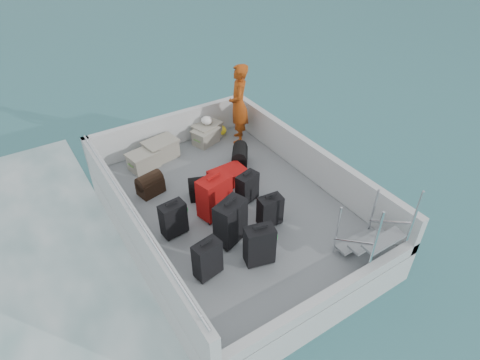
% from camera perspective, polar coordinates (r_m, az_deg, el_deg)
% --- Properties ---
extents(ground, '(160.00, 160.00, 0.00)m').
position_cam_1_polar(ground, '(7.48, -1.19, -7.15)').
color(ground, '#174E51').
rests_on(ground, ground).
extents(ferry_hull, '(3.60, 5.00, 0.60)m').
position_cam_1_polar(ferry_hull, '(7.28, -1.22, -5.44)').
color(ferry_hull, silver).
rests_on(ferry_hull, ground).
extents(deck, '(3.30, 4.70, 0.02)m').
position_cam_1_polar(deck, '(7.07, -1.25, -3.58)').
color(deck, gray).
rests_on(deck, ferry_hull).
extents(deck_fittings, '(3.60, 5.00, 0.90)m').
position_cam_1_polar(deck_fittings, '(6.77, 2.63, -1.57)').
color(deck_fittings, '#B8BCBD').
rests_on(deck_fittings, deck).
extents(suitcase_0, '(0.42, 0.29, 0.61)m').
position_cam_1_polar(suitcase_0, '(5.75, -4.65, -11.22)').
color(suitcase_0, black).
rests_on(suitcase_0, deck).
extents(suitcase_1, '(0.42, 0.26, 0.60)m').
position_cam_1_polar(suitcase_1, '(6.41, -9.44, -5.56)').
color(suitcase_1, black).
rests_on(suitcase_1, deck).
extents(suitcase_3, '(0.48, 0.35, 0.66)m').
position_cam_1_polar(suitcase_3, '(5.89, 2.78, -9.31)').
color(suitcase_3, black).
rests_on(suitcase_3, deck).
extents(suitcase_4, '(0.58, 0.46, 0.74)m').
position_cam_1_polar(suitcase_4, '(6.18, -1.36, -6.00)').
color(suitcase_4, black).
rests_on(suitcase_4, deck).
extents(suitcase_5, '(0.61, 0.45, 0.75)m').
position_cam_1_polar(suitcase_5, '(6.65, -3.66, -2.39)').
color(suitcase_5, '#980E0B').
rests_on(suitcase_5, deck).
extents(suitcase_6, '(0.41, 0.27, 0.54)m').
position_cam_1_polar(suitcase_6, '(6.54, 4.29, -4.42)').
color(suitcase_6, black).
rests_on(suitcase_6, deck).
extents(suitcase_7, '(0.44, 0.32, 0.55)m').
position_cam_1_polar(suitcase_7, '(6.99, 1.04, -1.12)').
color(suitcase_7, black).
rests_on(suitcase_7, deck).
extents(suitcase_8, '(0.69, 0.47, 0.27)m').
position_cam_1_polar(suitcase_8, '(7.49, -1.71, 0.48)').
color(suitcase_8, '#980E0B').
rests_on(suitcase_8, deck).
extents(duffel_0, '(0.50, 0.39, 0.32)m').
position_cam_1_polar(duffel_0, '(7.40, -12.63, -0.81)').
color(duffel_0, black).
rests_on(duffel_0, deck).
extents(duffel_1, '(0.58, 0.46, 0.32)m').
position_cam_1_polar(duffel_1, '(7.17, -5.22, -1.34)').
color(duffel_1, black).
rests_on(duffel_1, deck).
extents(duffel_2, '(0.54, 0.59, 0.32)m').
position_cam_1_polar(duffel_2, '(7.97, -0.03, 3.17)').
color(duffel_2, black).
rests_on(duffel_2, deck).
extents(crate_0, '(0.61, 0.48, 0.33)m').
position_cam_1_polar(crate_0, '(8.09, -13.54, 2.63)').
color(crate_0, gray).
rests_on(crate_0, deck).
extents(crate_1, '(0.68, 0.53, 0.37)m').
position_cam_1_polar(crate_1, '(8.31, -11.13, 4.20)').
color(crate_1, gray).
rests_on(crate_1, deck).
extents(crate_2, '(0.64, 0.53, 0.34)m').
position_cam_1_polar(crate_2, '(8.85, -4.66, 6.81)').
color(crate_2, gray).
rests_on(crate_2, deck).
extents(crate_3, '(0.60, 0.50, 0.31)m').
position_cam_1_polar(crate_3, '(8.70, -4.89, 6.14)').
color(crate_3, gray).
rests_on(crate_3, deck).
extents(yellow_bag, '(0.28, 0.26, 0.22)m').
position_cam_1_polar(yellow_bag, '(9.01, -2.83, 7.06)').
color(yellow_bag, yellow).
rests_on(yellow_bag, deck).
extents(white_bag, '(0.24, 0.24, 0.18)m').
position_cam_1_polar(white_bag, '(8.72, -4.75, 8.28)').
color(white_bag, white).
rests_on(white_bag, crate_2).
extents(passenger, '(0.67, 0.75, 1.70)m').
position_cam_1_polar(passenger, '(8.46, -0.18, 10.71)').
color(passenger, '#E15815').
rests_on(passenger, deck).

